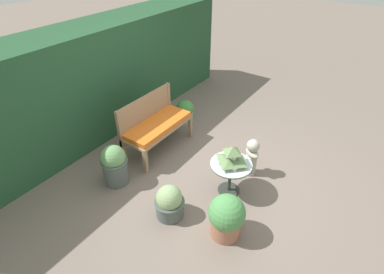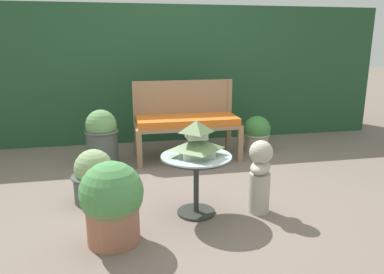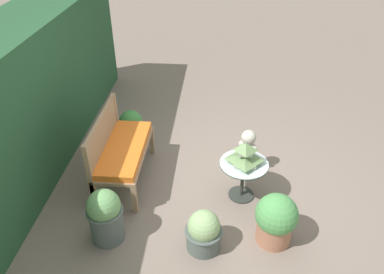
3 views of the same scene
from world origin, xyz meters
name	(u,v)px [view 1 (image 1 of 3)]	position (x,y,z in m)	size (l,w,h in m)	color
ground	(209,178)	(0.00, 0.00, 0.00)	(30.00, 30.00, 0.00)	#75665B
foliage_hedge_back	(91,82)	(0.00, 2.47, 0.94)	(6.40, 0.94, 1.88)	#234C2D
garden_bench	(158,127)	(0.15, 1.11, 0.44)	(1.25, 0.53, 0.52)	#937556
bench_backrest	(146,111)	(0.15, 1.35, 0.66)	(1.25, 0.06, 0.93)	#937556
patio_table	(231,170)	(-0.07, -0.38, 0.40)	(0.58, 0.58, 0.51)	#2D332D
pagoda_birdhouse	(232,157)	(-0.07, -0.38, 0.63)	(0.34, 0.34, 0.29)	#B2BCA8
garden_bust	(252,156)	(0.46, -0.46, 0.33)	(0.28, 0.31, 0.62)	#B7B2A3
potted_plant_patio_mid	(115,164)	(-0.86, 1.09, 0.33)	(0.39, 0.39, 0.65)	#4C5651
potted_plant_path_edge	(185,111)	(1.10, 1.25, 0.23)	(0.34, 0.34, 0.46)	#ADA393
potted_plant_bench_right	(169,202)	(-0.90, 0.04, 0.23)	(0.40, 0.40, 0.48)	#4C5651
potted_plant_bench_left	(226,217)	(-0.74, -0.71, 0.30)	(0.45, 0.45, 0.60)	#9E664C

